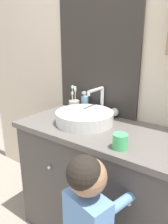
# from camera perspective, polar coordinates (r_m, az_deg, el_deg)

# --- Properties ---
(wall_back) EXTENTS (3.20, 0.18, 2.50)m
(wall_back) POSITION_cam_1_polar(r_m,az_deg,el_deg) (1.51, 13.52, 14.08)
(wall_back) COLOR beige
(wall_back) RESTS_ON ground_plane
(vanity_counter) EXTENTS (1.21, 0.54, 0.84)m
(vanity_counter) POSITION_cam_1_polar(r_m,az_deg,el_deg) (1.57, 5.95, -18.90)
(vanity_counter) COLOR #4C4742
(vanity_counter) RESTS_ON ground_plane
(sink_basin) EXTENTS (0.38, 0.44, 0.22)m
(sink_basin) POSITION_cam_1_polar(r_m,az_deg,el_deg) (1.45, 0.37, -1.25)
(sink_basin) COLOR silver
(sink_basin) RESTS_ON vanity_counter
(toothbrush_holder) EXTENTS (0.08, 0.08, 0.20)m
(toothbrush_holder) POSITION_cam_1_polar(r_m,az_deg,el_deg) (1.72, -2.60, 1.89)
(toothbrush_holder) COLOR beige
(toothbrush_holder) RESTS_ON vanity_counter
(soap_dispenser) EXTENTS (0.05, 0.05, 0.16)m
(soap_dispenser) POSITION_cam_1_polar(r_m,az_deg,el_deg) (1.67, 0.20, 2.12)
(soap_dispenser) COLOR #6B93B2
(soap_dispenser) RESTS_ON vanity_counter
(drinking_cup) EXTENTS (0.08, 0.08, 0.08)m
(drinking_cup) POSITION_cam_1_polar(r_m,az_deg,el_deg) (1.13, 9.39, -7.59)
(drinking_cup) COLOR #4CC670
(drinking_cup) RESTS_ON vanity_counter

